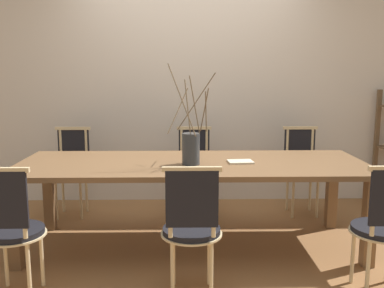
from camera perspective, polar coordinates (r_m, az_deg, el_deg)
ground_plane at (r=3.74m, az=0.00°, el=-13.35°), size 16.00×16.00×0.00m
wall_rear at (r=4.81m, az=-0.31°, el=11.28°), size 12.00×0.06×3.20m
dining_table at (r=3.53m, az=0.00°, el=-3.64°), size 2.85×1.04×0.72m
chair_near_leftend at (r=2.98m, az=-22.99°, el=-10.09°), size 0.40×0.40×0.90m
chair_near_left at (r=2.77m, az=-0.05°, el=-10.78°), size 0.40×0.40×0.90m
chair_far_leftend at (r=4.54m, az=-15.75°, el=-3.07°), size 0.40×0.40×0.90m
chair_far_left at (r=4.39m, az=0.31°, el=-3.13°), size 0.40×0.40×0.90m
chair_far_center at (r=4.56m, az=14.42°, el=-2.97°), size 0.40×0.40×0.90m
vase_centerpiece at (r=3.40m, az=-0.14°, el=-0.43°), size 0.39×0.38×0.80m
book_stack at (r=3.52m, az=6.47°, el=-2.36°), size 0.21×0.17×0.01m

